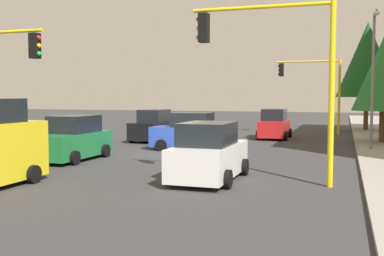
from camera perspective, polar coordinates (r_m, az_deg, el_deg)
The scene contains 11 objects.
ground_plane at distance 22.64m, azimuth -2.32°, elevation -3.25°, with size 120.00×120.00×0.00m, color #353538.
traffic_signal_near_left at distance 15.23m, azimuth 10.11°, elevation 8.71°, with size 0.36×4.59×5.85m.
traffic_signal_far_left at distance 35.11m, azimuth 14.67°, elevation 5.58°, with size 0.36×4.59×5.49m.
street_lamp_curbside at distance 24.72m, azimuth 21.41°, elevation 7.18°, with size 2.15×0.28×7.00m.
tree_roadside_mid at distance 29.13m, azimuth 22.51°, elevation 6.26°, with size 3.50×3.50×6.36m.
tree_roadside_far at distance 39.16m, azimuth 20.75°, elevation 7.86°, with size 4.70×4.70×8.61m.
car_blue at distance 24.37m, azimuth -0.30°, elevation -0.61°, with size 2.07×3.85×1.98m.
car_green at distance 21.28m, azimuth -14.44°, elevation -1.41°, with size 4.18×2.09×1.98m.
car_red at distance 31.33m, azimuth 10.10°, elevation 0.36°, with size 4.06×1.96×1.98m.
car_white at distance 15.70m, azimuth 2.08°, elevation -3.20°, with size 4.14×2.12×1.98m.
car_black at distance 29.36m, azimuth -4.79°, elevation 0.17°, with size 4.05×2.00×1.98m.
Camera 1 is at (21.03, 7.90, 2.88)m, focal length 43.39 mm.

